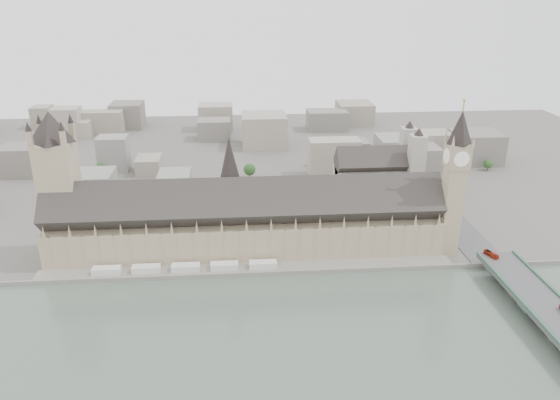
{
  "coord_description": "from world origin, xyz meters",
  "views": [
    {
      "loc": [
        -3.82,
        -321.47,
        173.8
      ],
      "look_at": [
        23.45,
        22.53,
        37.06
      ],
      "focal_mm": 35.0,
      "sensor_mm": 36.0,
      "label": 1
    }
  ],
  "objects": [
    {
      "name": "ground",
      "position": [
        0.0,
        0.0,
        0.0
      ],
      "size": [
        900.0,
        900.0,
        0.0
      ],
      "primitive_type": "plane",
      "color": "#595651",
      "rests_on": "ground"
    },
    {
      "name": "embankment_wall",
      "position": [
        0.0,
        -15.0,
        1.5
      ],
      "size": [
        600.0,
        1.5,
        3.0
      ],
      "primitive_type": "cube",
      "color": "gray",
      "rests_on": "ground"
    },
    {
      "name": "river_terrace",
      "position": [
        0.0,
        -7.5,
        1.0
      ],
      "size": [
        270.0,
        15.0,
        2.0
      ],
      "primitive_type": "cube",
      "color": "gray",
      "rests_on": "ground"
    },
    {
      "name": "terrace_tents",
      "position": [
        -40.0,
        -7.0,
        4.0
      ],
      "size": [
        118.0,
        7.0,
        4.0
      ],
      "color": "silver",
      "rests_on": "river_terrace"
    },
    {
      "name": "palace_of_westminster",
      "position": [
        0.0,
        19.7,
        22.71
      ],
      "size": [
        265.0,
        40.73,
        55.44
      ],
      "color": "tan",
      "rests_on": "ground"
    },
    {
      "name": "elizabeth_tower",
      "position": [
        138.0,
        8.0,
        58.09
      ],
      "size": [
        17.0,
        17.0,
        107.5
      ],
      "color": "tan",
      "rests_on": "ground"
    },
    {
      "name": "victoria_tower",
      "position": [
        -122.0,
        26.0,
        55.2
      ],
      "size": [
        30.0,
        30.0,
        100.0
      ],
      "color": "tan",
      "rests_on": "ground"
    },
    {
      "name": "central_tower",
      "position": [
        -10.0,
        26.0,
        57.92
      ],
      "size": [
        13.0,
        13.0,
        48.0
      ],
      "color": "gray",
      "rests_on": "ground"
    },
    {
      "name": "westminster_bridge",
      "position": [
        162.0,
        -87.5,
        5.12
      ],
      "size": [
        25.0,
        325.0,
        10.25
      ],
      "primitive_type": "cube",
      "color": "#474749",
      "rests_on": "ground"
    },
    {
      "name": "westminster_abbey",
      "position": [
        110.92,
        95.0,
        25.08
      ],
      "size": [
        68.0,
        36.0,
        64.0
      ],
      "color": "#A09B90",
      "rests_on": "ground"
    },
    {
      "name": "city_skyline_inland",
      "position": [
        0.0,
        245.0,
        19.0
      ],
      "size": [
        720.0,
        360.0,
        38.0
      ],
      "primitive_type": null,
      "color": "gray",
      "rests_on": "ground"
    },
    {
      "name": "park_trees",
      "position": [
        -10.0,
        60.0,
        7.5
      ],
      "size": [
        110.0,
        30.0,
        15.0
      ],
      "primitive_type": null,
      "color": "#224619",
      "rests_on": "ground"
    },
    {
      "name": "red_bus_north",
      "position": [
        156.81,
        -19.37,
        11.78
      ],
      "size": [
        6.37,
        11.21,
        3.07
      ],
      "primitive_type": "imported",
      "rotation": [
        0.0,
        0.0,
        0.37
      ],
      "color": "#AA2913",
      "rests_on": "westminster_bridge"
    }
  ]
}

